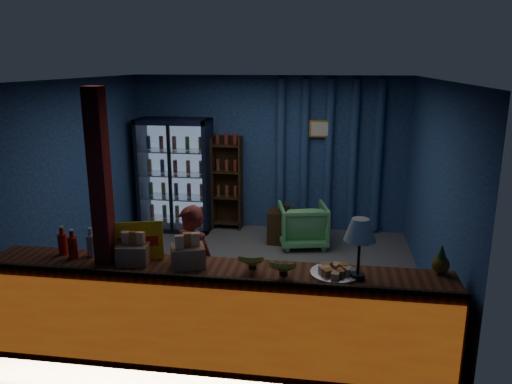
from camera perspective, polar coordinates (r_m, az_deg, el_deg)
ground at (r=6.78m, az=-0.92°, el=-9.80°), size 4.60×4.60×0.00m
room_walls at (r=6.29m, az=-0.98°, el=3.33°), size 4.60×4.60×4.60m
counter at (r=4.89m, az=-4.77°, el=-13.82°), size 4.40×0.57×0.99m
support_post at (r=4.91m, az=-16.99°, el=-3.85°), size 0.16×0.16×2.60m
beverage_cooler at (r=8.61m, az=-9.03°, el=1.91°), size 1.20×0.62×1.90m
bottle_shelf at (r=8.56m, az=-3.28°, el=1.04°), size 0.50×0.28×1.60m
curtain_folds at (r=8.36m, az=8.30°, el=4.12°), size 1.74×0.14×2.50m
framed_picture at (r=8.25m, az=7.36°, el=7.18°), size 0.36×0.04×0.28m
shopkeeper at (r=5.29m, az=-7.31°, el=-8.95°), size 0.60×0.51×1.39m
green_chair at (r=7.85m, az=5.35°, el=-3.75°), size 0.86×0.88×0.67m
side_table at (r=7.98m, az=3.52°, el=-3.96°), size 0.59×0.44×0.62m
yellow_sign at (r=4.94m, az=-13.26°, el=-5.48°), size 0.47×0.23×0.37m
soda_bottles at (r=5.22m, az=-19.93°, el=-5.68°), size 0.39×0.17×0.29m
snack_box_left at (r=4.72m, az=-7.79°, el=-7.12°), size 0.37×0.34×0.32m
snack_box_centre at (r=4.89m, az=-13.82°, el=-6.70°), size 0.32×0.27×0.31m
pastry_tray at (r=4.59m, az=9.05°, el=-9.03°), size 0.46×0.46×0.07m
banana_bunches at (r=4.53m, az=1.29°, el=-8.23°), size 0.56×0.32×0.19m
table_lamp at (r=4.41m, az=11.81°, el=-4.51°), size 0.28×0.28×0.55m
pineapple at (r=4.81m, az=20.37°, el=-7.51°), size 0.16×0.16×0.27m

